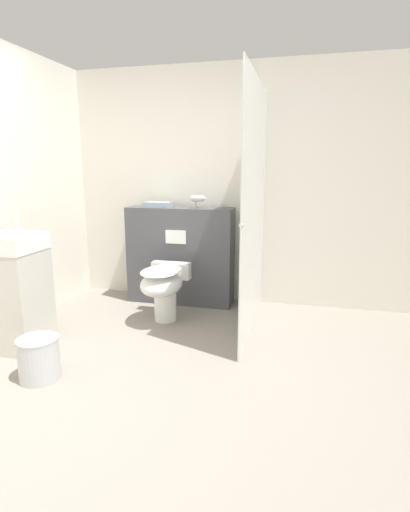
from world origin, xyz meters
name	(u,v)px	position (x,y,z in m)	size (l,w,h in m)	color
ground_plane	(110,395)	(0.00, 0.00, 0.00)	(12.00, 12.00, 0.00)	gray
wall_back	(196,187)	(0.00, 2.15, 1.25)	(8.00, 0.06, 2.50)	silver
partition_panel	(180,256)	(-0.12, 1.91, 0.52)	(1.14, 0.31, 1.04)	#4C4C51
shower_glass	(254,210)	(0.74, 1.38, 1.09)	(0.04, 1.46, 2.18)	silver
toilet	(163,286)	(-0.09, 1.30, 0.36)	(0.39, 0.59, 0.53)	white
sink_vanity	(14,292)	(-1.07, 0.49, 0.47)	(0.46, 0.42, 1.08)	beige
hair_drier	(198,199)	(0.09, 1.88, 1.13)	(0.15, 0.06, 0.13)	#B7B7BC
folded_towel	(158,204)	(-0.36, 1.91, 1.07)	(0.27, 0.18, 0.05)	#8C9EAD
waste_bin	(39,359)	(-0.57, 0.08, 0.15)	(0.28, 0.28, 0.30)	silver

